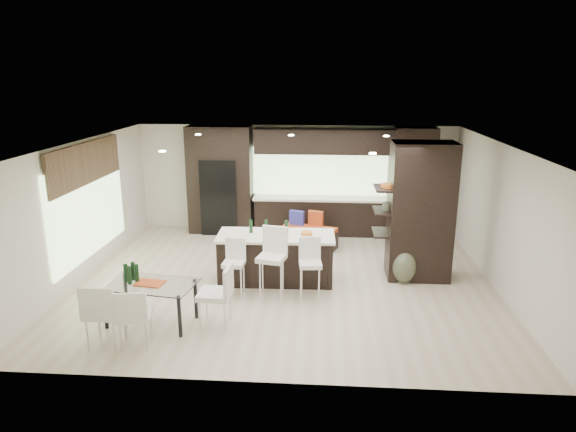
# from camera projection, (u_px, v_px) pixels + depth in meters

# --- Properties ---
(ground) EXTENTS (8.00, 8.00, 0.00)m
(ground) POSITION_uv_depth(u_px,v_px,m) (286.00, 280.00, 10.13)
(ground) COLOR #C1AD94
(ground) RESTS_ON ground
(back_wall) EXTENTS (8.00, 0.02, 2.70)m
(back_wall) POSITION_uv_depth(u_px,v_px,m) (296.00, 178.00, 13.14)
(back_wall) COLOR beige
(back_wall) RESTS_ON ground
(left_wall) EXTENTS (0.02, 7.00, 2.70)m
(left_wall) POSITION_uv_depth(u_px,v_px,m) (83.00, 210.00, 10.05)
(left_wall) COLOR beige
(left_wall) RESTS_ON ground
(right_wall) EXTENTS (0.02, 7.00, 2.70)m
(right_wall) POSITION_uv_depth(u_px,v_px,m) (501.00, 218.00, 9.49)
(right_wall) COLOR beige
(right_wall) RESTS_ON ground
(ceiling) EXTENTS (8.00, 7.00, 0.02)m
(ceiling) POSITION_uv_depth(u_px,v_px,m) (286.00, 143.00, 9.41)
(ceiling) COLOR white
(ceiling) RESTS_ON ground
(window_left) EXTENTS (0.04, 3.20, 1.90)m
(window_left) POSITION_uv_depth(u_px,v_px,m) (89.00, 208.00, 10.24)
(window_left) COLOR #B2D199
(window_left) RESTS_ON left_wall
(window_back) EXTENTS (3.40, 0.04, 1.20)m
(window_back) POSITION_uv_depth(u_px,v_px,m) (320.00, 171.00, 13.00)
(window_back) COLOR #B2D199
(window_back) RESTS_ON back_wall
(stone_accent) EXTENTS (0.08, 3.00, 0.80)m
(stone_accent) POSITION_uv_depth(u_px,v_px,m) (86.00, 163.00, 10.00)
(stone_accent) COLOR brown
(stone_accent) RESTS_ON left_wall
(ceiling_spots) EXTENTS (4.00, 3.00, 0.02)m
(ceiling_spots) POSITION_uv_depth(u_px,v_px,m) (287.00, 143.00, 9.66)
(ceiling_spots) COLOR white
(ceiling_spots) RESTS_ON ceiling
(back_cabinetry) EXTENTS (6.80, 0.68, 2.70)m
(back_cabinetry) POSITION_uv_depth(u_px,v_px,m) (315.00, 181.00, 12.78)
(back_cabinetry) COLOR black
(back_cabinetry) RESTS_ON ground
(refrigerator) EXTENTS (0.90, 0.68, 1.90)m
(refrigerator) POSITION_uv_depth(u_px,v_px,m) (221.00, 196.00, 13.01)
(refrigerator) COLOR black
(refrigerator) RESTS_ON ground
(partition_column) EXTENTS (1.20, 0.80, 2.70)m
(partition_column) POSITION_uv_depth(u_px,v_px,m) (420.00, 211.00, 9.98)
(partition_column) COLOR black
(partition_column) RESTS_ON ground
(kitchen_island) EXTENTS (2.28, 1.03, 0.94)m
(kitchen_island) POSITION_uv_depth(u_px,v_px,m) (276.00, 258.00, 10.01)
(kitchen_island) COLOR black
(kitchen_island) RESTS_ON ground
(stool_left) EXTENTS (0.40, 0.40, 0.85)m
(stool_left) POSITION_uv_depth(u_px,v_px,m) (234.00, 273.00, 9.33)
(stool_left) COLOR silver
(stool_left) RESTS_ON ground
(stool_mid) EXTENTS (0.55, 0.55, 1.05)m
(stool_mid) POSITION_uv_depth(u_px,v_px,m) (272.00, 270.00, 9.21)
(stool_mid) COLOR silver
(stool_mid) RESTS_ON ground
(stool_right) EXTENTS (0.43, 0.43, 0.90)m
(stool_right) POSITION_uv_depth(u_px,v_px,m) (310.00, 275.00, 9.22)
(stool_right) COLOR silver
(stool_right) RESTS_ON ground
(bench) EXTENTS (1.38, 0.88, 0.50)m
(bench) POSITION_uv_depth(u_px,v_px,m) (309.00, 237.00, 11.98)
(bench) COLOR black
(bench) RESTS_ON ground
(floor_vase) EXTENTS (0.55, 0.55, 1.29)m
(floor_vase) POSITION_uv_depth(u_px,v_px,m) (405.00, 251.00, 9.86)
(floor_vase) COLOR #484F39
(floor_vase) RESTS_ON ground
(dining_table) EXTENTS (1.53, 1.00, 0.69)m
(dining_table) POSITION_uv_depth(u_px,v_px,m) (151.00, 304.00, 8.30)
(dining_table) COLOR white
(dining_table) RESTS_ON ground
(chair_near) EXTENTS (0.53, 0.53, 0.87)m
(chair_near) POSITION_uv_depth(u_px,v_px,m) (135.00, 319.00, 7.59)
(chair_near) COLOR silver
(chair_near) RESTS_ON ground
(chair_far) EXTENTS (0.51, 0.51, 0.94)m
(chair_far) POSITION_uv_depth(u_px,v_px,m) (105.00, 316.00, 7.59)
(chair_far) COLOR silver
(chair_far) RESTS_ON ground
(chair_end) EXTENTS (0.53, 0.53, 0.94)m
(chair_end) POSITION_uv_depth(u_px,v_px,m) (215.00, 298.00, 8.19)
(chair_end) COLOR silver
(chair_end) RESTS_ON ground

